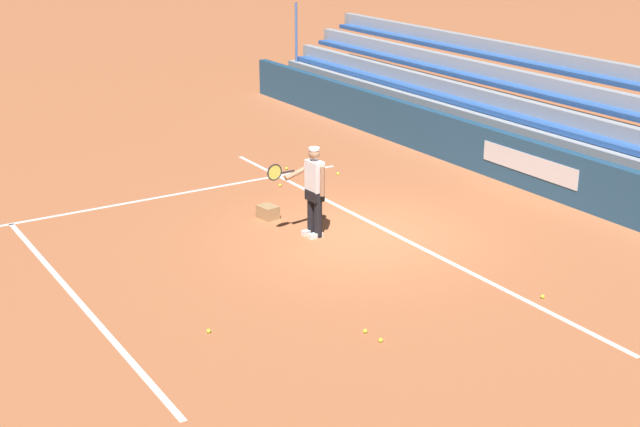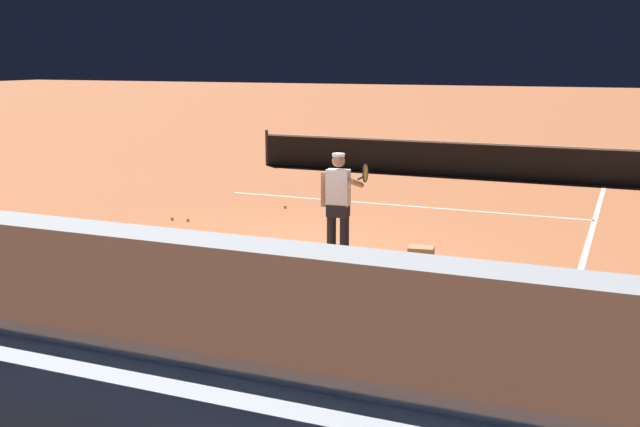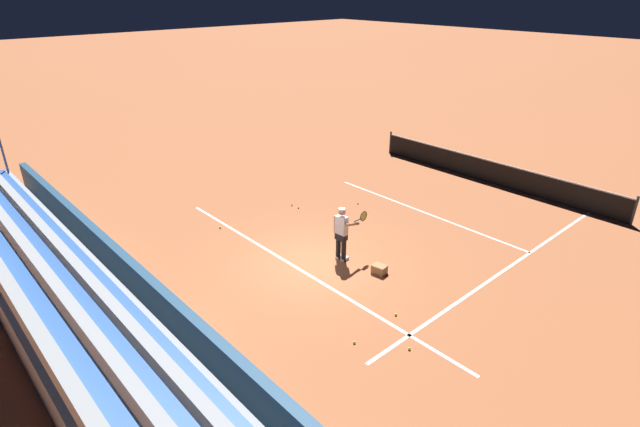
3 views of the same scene
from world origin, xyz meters
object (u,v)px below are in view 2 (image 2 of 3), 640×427
tennis_ball_stray_back (188,220)px  tennis_ball_on_baseline (515,295)px  tennis_ball_far_right (594,324)px  tennis_ball_toward_net (172,218)px  tennis_player (339,204)px  tennis_ball_midcourt (285,207)px  tennis_ball_near_player (59,253)px  tennis_ball_by_box (499,334)px  tennis_net (446,158)px  ball_box_cardboard (421,255)px

tennis_ball_stray_back → tennis_ball_on_baseline: 7.18m
tennis_ball_far_right → tennis_ball_stray_back: size_ratio=1.00×
tennis_ball_toward_net → tennis_ball_far_right: 8.76m
tennis_player → tennis_ball_stray_back: bearing=158.9°
tennis_ball_midcourt → tennis_ball_toward_net: bearing=-128.8°
tennis_ball_stray_back → tennis_ball_far_right: bearing=-22.3°
tennis_ball_near_player → tennis_ball_stray_back: size_ratio=1.00×
tennis_ball_far_right → tennis_ball_by_box: 1.27m
tennis_ball_by_box → tennis_ball_stray_back: 7.88m
tennis_ball_by_box → tennis_ball_on_baseline: size_ratio=1.00×
tennis_net → tennis_ball_midcourt: bearing=-110.3°
tennis_ball_toward_net → tennis_ball_by_box: (7.15, -3.96, 0.00)m
tennis_ball_on_baseline → tennis_ball_stray_back: bearing=160.2°
tennis_ball_on_baseline → tennis_ball_midcourt: bearing=141.7°
tennis_ball_near_player → tennis_net: bearing=70.2°
tennis_ball_midcourt → tennis_ball_on_baseline: size_ratio=1.00×
tennis_player → tennis_ball_midcourt: (-2.58, 3.40, -0.86)m
tennis_ball_midcourt → tennis_ball_on_baseline: same height
tennis_ball_near_player → tennis_ball_by_box: size_ratio=1.00×
tennis_ball_near_player → tennis_net: tennis_net is taller
tennis_ball_toward_net → tennis_ball_midcourt: bearing=51.2°
tennis_ball_far_right → tennis_player: bearing=156.5°
tennis_ball_on_baseline → tennis_player: bearing=161.9°
tennis_ball_near_player → tennis_ball_far_right: same height
tennis_player → tennis_ball_toward_net: 4.48m
tennis_ball_by_box → tennis_player: bearing=139.9°
tennis_ball_far_right → tennis_net: tennis_net is taller
ball_box_cardboard → tennis_ball_far_right: bearing=-36.5°
tennis_ball_by_box → tennis_net: size_ratio=0.01×
tennis_ball_stray_back → tennis_ball_on_baseline: bearing=-19.8°
ball_box_cardboard → tennis_ball_midcourt: bearing=141.0°
tennis_ball_midcourt → tennis_net: (2.14, 5.79, 0.46)m
tennis_player → tennis_ball_far_right: tennis_player is taller
ball_box_cardboard → tennis_ball_far_right: size_ratio=6.06×
tennis_ball_toward_net → tennis_ball_by_box: same height
tennis_ball_toward_net → tennis_ball_midcourt: (1.58, 1.96, 0.00)m
tennis_net → tennis_ball_far_right: bearing=-67.9°
tennis_ball_far_right → tennis_ball_midcourt: (-6.58, 5.14, 0.00)m
tennis_ball_near_player → tennis_ball_by_box: bearing=-7.1°
tennis_ball_far_right → tennis_ball_by_box: bearing=-142.1°
tennis_ball_midcourt → tennis_net: tennis_net is taller
tennis_player → tennis_net: bearing=92.7°
tennis_ball_toward_net → tennis_net: tennis_net is taller
tennis_ball_near_player → tennis_ball_far_right: bearing=-0.9°
tennis_player → tennis_ball_midcourt: 4.36m
tennis_ball_stray_back → tennis_net: tennis_net is taller
tennis_player → tennis_ball_by_box: (3.00, -2.52, -0.86)m
tennis_net → tennis_ball_by_box: bearing=-73.7°
tennis_ball_toward_net → tennis_ball_stray_back: bearing=3.9°
tennis_net → tennis_ball_toward_net: bearing=-115.6°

